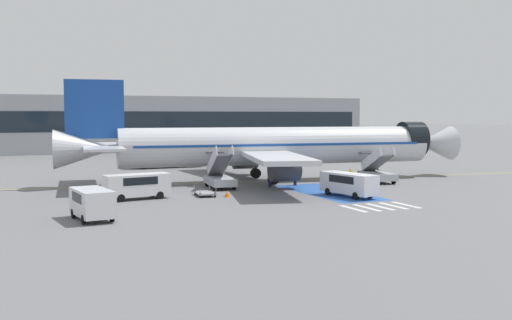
{
  "coord_description": "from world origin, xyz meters",
  "views": [
    {
      "loc": [
        -25.84,
        -56.73,
        7.0
      ],
      "look_at": [
        -1.63,
        0.34,
        2.3
      ],
      "focal_mm": 42.0,
      "sensor_mm": 36.0,
      "label": 1
    }
  ],
  "objects_px": {
    "boarding_stairs_aft": "(220,178)",
    "service_van_1": "(349,183)",
    "ground_crew_0": "(351,176)",
    "ground_crew_1": "(295,176)",
    "fuel_tanker": "(167,156)",
    "terminal_building": "(129,124)",
    "airliner": "(274,146)",
    "service_van_2": "(92,202)",
    "traffic_cone_0": "(227,194)",
    "boarding_stairs_forward": "(377,173)",
    "ground_crew_2": "(270,177)",
    "service_van_0": "(137,184)",
    "baggage_cart": "(205,193)"
  },
  "relations": [
    {
      "from": "ground_crew_0",
      "to": "ground_crew_1",
      "type": "height_order",
      "value": "ground_crew_0"
    },
    {
      "from": "ground_crew_0",
      "to": "ground_crew_2",
      "type": "xyz_separation_m",
      "value": [
        -7.79,
        2.13,
        -0.0
      ]
    },
    {
      "from": "boarding_stairs_aft",
      "to": "baggage_cart",
      "type": "distance_m",
      "value": 5.65
    },
    {
      "from": "terminal_building",
      "to": "airliner",
      "type": "bearing_deg",
      "value": -86.45
    },
    {
      "from": "boarding_stairs_forward",
      "to": "baggage_cart",
      "type": "relative_size",
      "value": 1.98
    },
    {
      "from": "ground_crew_0",
      "to": "ground_crew_2",
      "type": "height_order",
      "value": "same"
    },
    {
      "from": "boarding_stairs_forward",
      "to": "service_van_2",
      "type": "distance_m",
      "value": 32.32
    },
    {
      "from": "boarding_stairs_aft",
      "to": "baggage_cart",
      "type": "bearing_deg",
      "value": -116.8
    },
    {
      "from": "boarding_stairs_forward",
      "to": "traffic_cone_0",
      "type": "distance_m",
      "value": 18.64
    },
    {
      "from": "boarding_stairs_aft",
      "to": "traffic_cone_0",
      "type": "bearing_deg",
      "value": -97.71
    },
    {
      "from": "ground_crew_2",
      "to": "terminal_building",
      "type": "height_order",
      "value": "terminal_building"
    },
    {
      "from": "service_van_2",
      "to": "baggage_cart",
      "type": "relative_size",
      "value": 1.69
    },
    {
      "from": "boarding_stairs_forward",
      "to": "service_van_0",
      "type": "distance_m",
      "value": 25.65
    },
    {
      "from": "ground_crew_0",
      "to": "ground_crew_1",
      "type": "relative_size",
      "value": 1.07
    },
    {
      "from": "boarding_stairs_forward",
      "to": "traffic_cone_0",
      "type": "xyz_separation_m",
      "value": [
        -18.12,
        -4.3,
        -0.67
      ]
    },
    {
      "from": "airliner",
      "to": "boarding_stairs_forward",
      "type": "height_order",
      "value": "airliner"
    },
    {
      "from": "service_van_0",
      "to": "traffic_cone_0",
      "type": "relative_size",
      "value": 9.6
    },
    {
      "from": "service_van_2",
      "to": "traffic_cone_0",
      "type": "distance_m",
      "value": 14.05
    },
    {
      "from": "boarding_stairs_aft",
      "to": "ground_crew_1",
      "type": "height_order",
      "value": "boarding_stairs_aft"
    },
    {
      "from": "ground_crew_1",
      "to": "airliner",
      "type": "bearing_deg",
      "value": 132.32
    },
    {
      "from": "service_van_0",
      "to": "boarding_stairs_forward",
      "type": "bearing_deg",
      "value": 87.34
    },
    {
      "from": "boarding_stairs_forward",
      "to": "boarding_stairs_aft",
      "type": "height_order",
      "value": "boarding_stairs_aft"
    },
    {
      "from": "fuel_tanker",
      "to": "terminal_building",
      "type": "bearing_deg",
      "value": -6.29
    },
    {
      "from": "ground_crew_0",
      "to": "ground_crew_2",
      "type": "distance_m",
      "value": 8.08
    },
    {
      "from": "service_van_2",
      "to": "terminal_building",
      "type": "relative_size",
      "value": 0.05
    },
    {
      "from": "service_van_0",
      "to": "baggage_cart",
      "type": "bearing_deg",
      "value": 79.24
    },
    {
      "from": "service_van_2",
      "to": "service_van_1",
      "type": "bearing_deg",
      "value": -179.37
    },
    {
      "from": "traffic_cone_0",
      "to": "ground_crew_1",
      "type": "bearing_deg",
      "value": 29.89
    },
    {
      "from": "boarding_stairs_aft",
      "to": "ground_crew_2",
      "type": "bearing_deg",
      "value": -7.55
    },
    {
      "from": "ground_crew_0",
      "to": "traffic_cone_0",
      "type": "xyz_separation_m",
      "value": [
        -14.0,
        -2.8,
        -0.72
      ]
    },
    {
      "from": "airliner",
      "to": "ground_crew_1",
      "type": "distance_m",
      "value": 5.38
    },
    {
      "from": "boarding_stairs_aft",
      "to": "fuel_tanker",
      "type": "xyz_separation_m",
      "value": [
        1.03,
        23.65,
        0.6
      ]
    },
    {
      "from": "baggage_cart",
      "to": "ground_crew_0",
      "type": "height_order",
      "value": "ground_crew_0"
    },
    {
      "from": "fuel_tanker",
      "to": "service_van_0",
      "type": "distance_m",
      "value": 29.84
    },
    {
      "from": "service_van_2",
      "to": "baggage_cart",
      "type": "xyz_separation_m",
      "value": [
        10.6,
        8.37,
        -0.98
      ]
    },
    {
      "from": "boarding_stairs_aft",
      "to": "ground_crew_0",
      "type": "height_order",
      "value": "boarding_stairs_aft"
    },
    {
      "from": "boarding_stairs_forward",
      "to": "terminal_building",
      "type": "xyz_separation_m",
      "value": [
        -12.91,
        64.62,
        4.29
      ]
    },
    {
      "from": "airliner",
      "to": "fuel_tanker",
      "type": "xyz_separation_m",
      "value": [
        -6.36,
        19.87,
        -2.07
      ]
    },
    {
      "from": "boarding_stairs_forward",
      "to": "ground_crew_2",
      "type": "height_order",
      "value": "boarding_stairs_forward"
    },
    {
      "from": "boarding_stairs_aft",
      "to": "service_van_1",
      "type": "height_order",
      "value": "boarding_stairs_aft"
    },
    {
      "from": "ground_crew_2",
      "to": "ground_crew_1",
      "type": "bearing_deg",
      "value": 19.1
    },
    {
      "from": "ground_crew_1",
      "to": "service_van_2",
      "type": "bearing_deg",
      "value": -110.49
    },
    {
      "from": "ground_crew_2",
      "to": "baggage_cart",
      "type": "bearing_deg",
      "value": -142.25
    },
    {
      "from": "service_van_1",
      "to": "terminal_building",
      "type": "distance_m",
      "value": 73.06
    },
    {
      "from": "service_van_1",
      "to": "ground_crew_0",
      "type": "bearing_deg",
      "value": -134.3
    },
    {
      "from": "service_van_2",
      "to": "ground_crew_1",
      "type": "height_order",
      "value": "service_van_2"
    },
    {
      "from": "fuel_tanker",
      "to": "ground_crew_0",
      "type": "height_order",
      "value": "fuel_tanker"
    },
    {
      "from": "boarding_stairs_forward",
      "to": "service_van_2",
      "type": "relative_size",
      "value": 1.17
    },
    {
      "from": "ground_crew_0",
      "to": "ground_crew_1",
      "type": "xyz_separation_m",
      "value": [
        -4.9,
        2.43,
        -0.07
      ]
    },
    {
      "from": "boarding_stairs_aft",
      "to": "terminal_building",
      "type": "height_order",
      "value": "terminal_building"
    }
  ]
}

